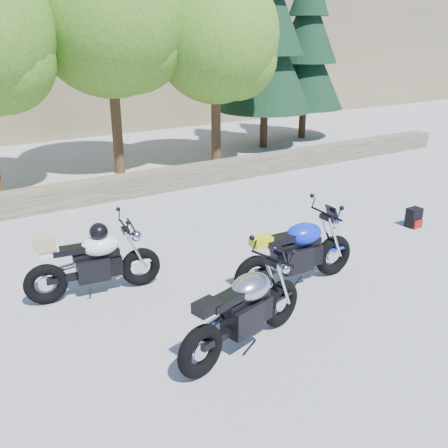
{
  "coord_description": "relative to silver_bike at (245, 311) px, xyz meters",
  "views": [
    {
      "loc": [
        -3.84,
        -5.59,
        3.76
      ],
      "look_at": [
        0.2,
        1.0,
        0.75
      ],
      "focal_mm": 40.0,
      "sensor_mm": 36.0,
      "label": 1
    }
  ],
  "objects": [
    {
      "name": "stone_wall",
      "position": [
        0.83,
        6.67,
        -0.28
      ],
      "size": [
        22.0,
        0.55,
        0.5
      ],
      "primitive_type": "cube",
      "color": "#4A4331",
      "rests_on": "ground"
    },
    {
      "name": "tree_decid_mid",
      "position": [
        1.74,
        8.71,
        3.51
      ],
      "size": [
        4.08,
        4.08,
        6.24
      ],
      "color": "#382314",
      "rests_on": "ground"
    },
    {
      "name": "conifer_near",
      "position": [
        7.03,
        9.37,
        3.15
      ],
      "size": [
        3.17,
        3.17,
        7.06
      ],
      "color": "#382314",
      "rests_on": "ground"
    },
    {
      "name": "conifer_far",
      "position": [
        9.23,
        9.97,
        2.74
      ],
      "size": [
        2.82,
        2.82,
        6.27
      ],
      "color": "#382314",
      "rests_on": "ground"
    },
    {
      "name": "blue_bike",
      "position": [
        1.61,
        0.97,
        0.02
      ],
      "size": [
        2.22,
        0.7,
        1.12
      ],
      "rotation": [
        0.0,
        0.0,
        -0.03
      ],
      "color": "black",
      "rests_on": "ground"
    },
    {
      "name": "backpack",
      "position": [
        5.27,
        1.67,
        -0.33
      ],
      "size": [
        0.29,
        0.25,
        0.4
      ],
      "rotation": [
        0.0,
        0.0,
        -0.01
      ],
      "color": "black",
      "rests_on": "ground"
    },
    {
      "name": "white_bike",
      "position": [
        -1.17,
        2.33,
        0.03
      ],
      "size": [
        2.05,
        0.65,
        1.13
      ],
      "rotation": [
        0.0,
        0.0,
        -0.13
      ],
      "color": "black",
      "rests_on": "ground"
    },
    {
      "name": "ground",
      "position": [
        0.83,
        1.17,
        -0.53
      ],
      "size": [
        90.0,
        90.0,
        0.0
      ],
      "primitive_type": "plane",
      "color": "gray",
      "rests_on": "ground"
    },
    {
      "name": "tree_decid_right",
      "position": [
        4.54,
        8.11,
        2.97
      ],
      "size": [
        3.54,
        3.54,
        5.41
      ],
      "color": "#382314",
      "rests_on": "ground"
    },
    {
      "name": "silver_bike",
      "position": [
        0.0,
        0.0,
        0.0
      ],
      "size": [
        2.12,
        0.82,
        1.08
      ],
      "rotation": [
        0.0,
        0.0,
        0.26
      ],
      "color": "black",
      "rests_on": "ground"
    }
  ]
}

